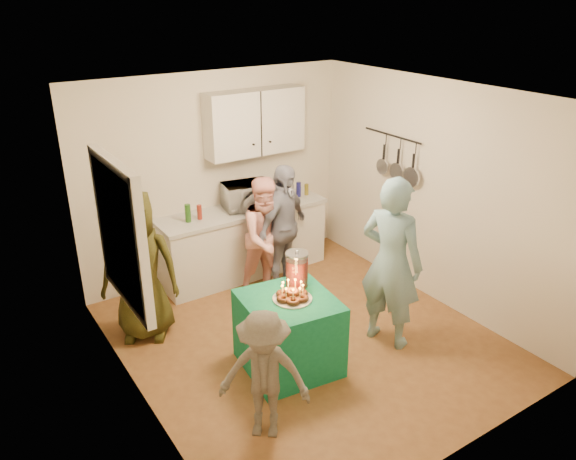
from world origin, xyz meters
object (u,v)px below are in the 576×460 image
woman_back_right (283,228)px  punch_jar (297,270)px  woman_back_center (267,237)px  woman_back_left (139,266)px  child_near_left (264,376)px  party_table (289,333)px  microwave (247,196)px  man_birthday (391,263)px  counter (244,243)px

woman_back_right → punch_jar: bearing=-141.8°
punch_jar → woman_back_center: size_ratio=0.23×
woman_back_left → child_near_left: 2.03m
party_table → child_near_left: 0.97m
woman_back_left → child_near_left: bearing=-51.3°
microwave → woman_back_center: 0.71m
woman_back_center → man_birthday: bearing=-70.4°
man_birthday → party_table: bearing=59.8°
party_table → woman_back_right: bearing=58.7°
punch_jar → woman_back_center: woman_back_center is taller
party_table → punch_jar: size_ratio=2.50×
child_near_left → microwave: bearing=102.7°
party_table → woman_back_right: woman_back_right is taller
woman_back_left → party_table: bearing=-23.6°
woman_back_left → woman_back_center: (1.59, 0.04, -0.08)m
punch_jar → woman_back_center: 1.26m
man_birthday → woman_back_left: (-2.10, 1.53, -0.10)m
child_near_left → man_birthday: bearing=54.4°
woman_back_center → child_near_left: size_ratio=1.27×
man_birthday → woman_back_right: (-0.26, 1.62, -0.13)m
counter → child_near_left: bearing=-116.0°
counter → child_near_left: 2.95m
punch_jar → woman_back_right: size_ratio=0.21×
microwave → woman_back_left: size_ratio=0.36×
woman_back_center → woman_back_right: size_ratio=0.94×
counter → punch_jar: bearing=-102.5°
microwave → woman_back_right: 0.66m
party_table → man_birthday: size_ratio=0.46×
man_birthday → child_near_left: man_birthday is taller
woman_back_center → party_table: bearing=-112.4°
party_table → counter: bearing=72.8°
microwave → woman_back_right: bearing=-63.3°
punch_jar → woman_back_right: (0.64, 1.24, -0.14)m
man_birthday → child_near_left: 1.88m
woman_back_left → woman_back_center: size_ratio=1.10×
punch_jar → woman_back_left: woman_back_left is taller
man_birthday → woman_back_right: size_ratio=1.16×
punch_jar → child_near_left: size_ratio=0.29×
counter → party_table: 2.08m
party_table → child_near_left: size_ratio=0.72×
counter → woman_back_center: woman_back_center is taller
woman_back_right → man_birthday: bearing=-105.3°
woman_back_center → child_near_left: 2.40m
party_table → woman_back_center: bearing=66.2°
punch_jar → man_birthday: 0.98m
child_near_left → punch_jar: bearing=83.2°
man_birthday → woman_back_right: 1.64m
microwave → child_near_left: microwave is taller
child_near_left → woman_back_left: bearing=138.8°
counter → microwave: microwave is taller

